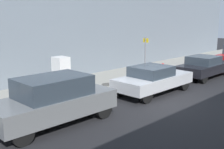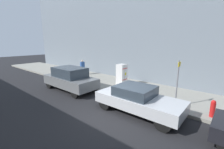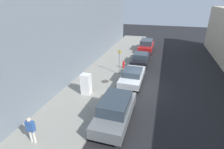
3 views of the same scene
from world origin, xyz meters
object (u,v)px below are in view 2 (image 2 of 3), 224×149
pedestrian_walking_far (82,66)px  parked_sedan_silver (138,99)px  street_sign_post (177,81)px  discarded_refrigerator (122,75)px  parked_suv_gray (70,79)px  fire_hydrant (213,108)px

pedestrian_walking_far → parked_sedan_silver: 9.75m
pedestrian_walking_far → street_sign_post: bearing=-90.9°
discarded_refrigerator → parked_suv_gray: 4.05m
parked_sedan_silver → discarded_refrigerator: bearing=-133.3°
street_sign_post → parked_sedan_silver: (1.63, -1.40, -0.85)m
fire_hydrant → parked_sedan_silver: (1.58, -3.10, 0.15)m
discarded_refrigerator → parked_sedan_silver: size_ratio=0.38×
discarded_refrigerator → parked_suv_gray: discarded_refrigerator is taller
discarded_refrigerator → parked_sedan_silver: (3.15, 3.35, -0.29)m
fire_hydrant → pedestrian_walking_far: pedestrian_walking_far is taller
discarded_refrigerator → fire_hydrant: bearing=76.3°
fire_hydrant → parked_sedan_silver: parked_sedan_silver is taller
discarded_refrigerator → parked_sedan_silver: bearing=46.7°
street_sign_post → fire_hydrant: street_sign_post is taller
discarded_refrigerator → parked_suv_gray: size_ratio=0.38×
pedestrian_walking_far → parked_suv_gray: size_ratio=0.35×
street_sign_post → parked_sedan_silver: street_sign_post is taller
pedestrian_walking_far → parked_suv_gray: (3.73, 3.11, -0.17)m
pedestrian_walking_far → parked_sedan_silver: bearing=-102.1°
street_sign_post → parked_sedan_silver: bearing=-40.6°
discarded_refrigerator → street_sign_post: size_ratio=0.68×
street_sign_post → pedestrian_walking_far: bearing=-101.4°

